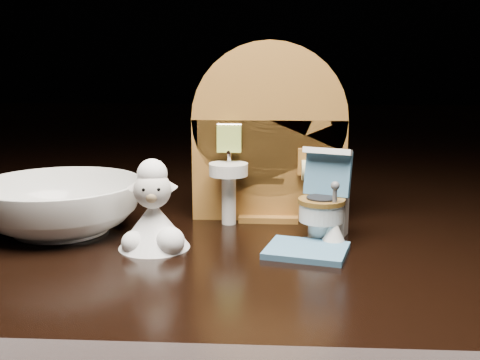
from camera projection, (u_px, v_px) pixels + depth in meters
The scene contains 6 objects.
backdrop_panel at pixel (268, 143), 0.51m from camera, with size 0.13×0.05×0.15m.
toy_toilet at pixel (325, 206), 0.46m from camera, with size 0.04×0.05×0.07m.
bath_mat at pixel (307, 250), 0.43m from camera, with size 0.06×0.05×0.00m, color teal.
toilet_brush at pixel (334, 229), 0.44m from camera, with size 0.02×0.02×0.05m.
plush_lamb at pixel (154, 217), 0.44m from camera, with size 0.05×0.05×0.07m.
ceramic_bowl at pixel (60, 206), 0.48m from camera, with size 0.13×0.13×0.04m, color white.
Camera 1 is at (0.00, -0.44, 0.14)m, focal length 45.00 mm.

